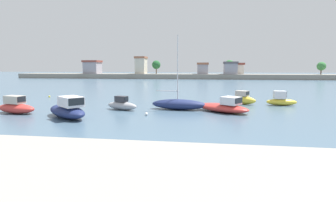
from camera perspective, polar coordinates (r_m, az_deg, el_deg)
The scene contains 13 objects.
ground_plane at distance 14.16m, azimuth -31.74°, elevation -11.55°, with size 400.00×400.00×0.00m, color #476075.
moored_boat_0 at distance 28.64m, azimuth -29.72°, elevation -1.09°, with size 4.41×2.38×1.64m.
moored_boat_1 at distance 24.20m, azimuth -20.66°, elevation -1.73°, with size 5.58×5.06×1.89m.
moored_boat_2 at distance 27.24m, azimuth -9.80°, elevation -0.81°, with size 3.65×2.15×1.39m.
moored_boat_3 at distance 27.04m, azimuth 2.28°, elevation -0.68°, with size 5.74×2.35×7.43m.
moored_boat_4 at distance 26.08m, azimuth 11.78°, elevation -1.20°, with size 5.74×4.90×1.54m.
moored_boat_5 at distance 32.19m, azimuth 15.54°, elevation 0.46°, with size 3.37×2.73×1.55m.
moored_boat_6 at distance 32.47m, azimuth 23.01°, elevation 0.17°, with size 3.29×1.19×1.63m.
mooring_buoy_0 at distance 41.40m, azimuth -24.01°, elevation 0.88°, with size 0.25×0.25×0.25m, color yellow.
mooring_buoy_2 at distance 16.82m, azimuth -28.12°, elevation -7.95°, with size 0.27×0.27×0.27m, color red.
mooring_buoy_3 at distance 23.87m, azimuth -4.65°, elevation -2.78°, with size 0.28×0.28×0.28m, color white.
mooring_buoy_4 at distance 38.88m, azimuth 16.88°, elevation 0.86°, with size 0.30×0.30×0.30m, color white.
distant_shoreline at distance 98.26m, azimuth 3.03°, elevation 5.75°, with size 124.38×10.99×8.04m.
Camera 1 is at (8.86, -10.17, 4.32)m, focal length 28.53 mm.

